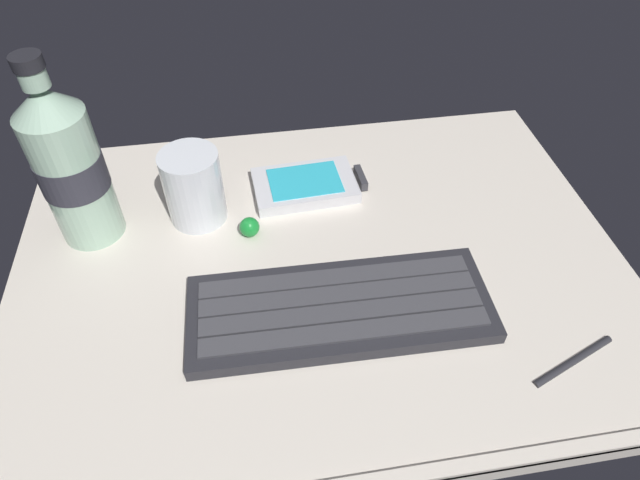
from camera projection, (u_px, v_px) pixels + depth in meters
ground_plane at (320, 268)px, 58.75cm from camera, size 64.00×48.00×2.80cm
keyboard at (340, 308)px, 52.74cm from camera, size 29.22×11.61×1.70cm
handheld_device at (310, 185)px, 65.69cm from camera, size 13.10×8.27×1.50cm
juice_cup at (194, 189)px, 60.19cm from camera, size 6.40×6.40×8.50cm
water_bottle at (69, 166)px, 54.89cm from camera, size 6.73×6.73×20.80cm
trackball_mouse at (250, 227)px, 60.09cm from camera, size 2.20×2.20×2.20cm
stylus_pen at (574, 359)px, 49.31cm from camera, size 9.10×4.11×0.70cm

